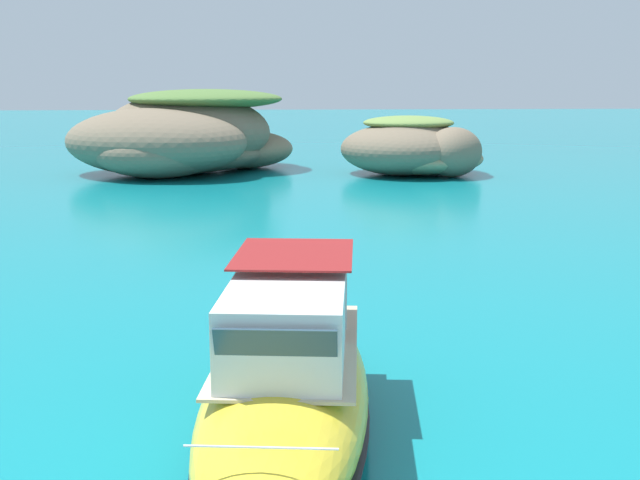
% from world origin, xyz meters
% --- Properties ---
extents(islet_large, '(20.92, 19.23, 6.39)m').
position_xyz_m(islet_large, '(-7.59, 53.91, 2.64)').
color(islet_large, '#756651').
rests_on(islet_large, ground).
extents(islet_small, '(14.58, 13.80, 4.40)m').
position_xyz_m(islet_small, '(10.03, 51.29, 1.87)').
color(islet_small, '#756651').
rests_on(islet_small, ground).
extents(motorboat_yellow, '(4.51, 10.99, 3.34)m').
position_xyz_m(motorboat_yellow, '(-1.08, 6.46, 1.06)').
color(motorboat_yellow, yellow).
rests_on(motorboat_yellow, ground).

